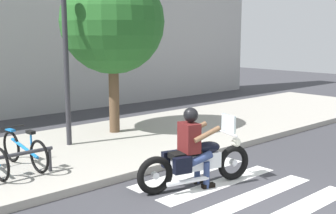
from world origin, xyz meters
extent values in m
cube|color=#A8A399|center=(0.00, 5.07, 0.07)|extent=(24.00, 4.40, 0.15)
cube|color=white|center=(0.79, 0.00, 0.00)|extent=(2.80, 0.40, 0.01)
cube|color=white|center=(0.79, 0.80, 0.00)|extent=(2.80, 0.40, 0.01)
cube|color=white|center=(0.79, 1.60, 0.00)|extent=(2.80, 0.40, 0.01)
cube|color=white|center=(0.79, 2.40, 0.00)|extent=(2.80, 0.40, 0.01)
torus|color=black|center=(1.14, 1.59, 0.33)|extent=(0.68, 0.29, 0.67)
cylinder|color=silver|center=(1.14, 1.59, 0.33)|extent=(0.14, 0.13, 0.12)
torus|color=black|center=(-0.43, 2.00, 0.33)|extent=(0.68, 0.29, 0.67)
cylinder|color=silver|center=(-0.43, 2.00, 0.33)|extent=(0.14, 0.13, 0.12)
cube|color=silver|center=(0.36, 1.79, 0.47)|extent=(0.93, 0.50, 0.28)
ellipsoid|color=black|center=(0.57, 1.74, 0.69)|extent=(0.57, 0.40, 0.22)
cube|color=black|center=(0.14, 1.85, 0.62)|extent=(0.61, 0.41, 0.10)
cube|color=black|center=(0.02, 2.11, 0.51)|extent=(0.34, 0.20, 0.28)
cube|color=black|center=(-0.09, 1.68, 0.51)|extent=(0.34, 0.20, 0.28)
cylinder|color=silver|center=(0.99, 1.63, 0.92)|extent=(0.19, 0.61, 0.03)
sphere|color=white|center=(1.19, 1.58, 0.72)|extent=(0.18, 0.18, 0.18)
cube|color=silver|center=(1.02, 1.62, 1.10)|extent=(0.14, 0.40, 0.32)
cylinder|color=silver|center=(0.05, 1.69, 0.20)|extent=(0.80, 0.28, 0.08)
cube|color=#591919|center=(0.21, 1.83, 0.92)|extent=(0.35, 0.45, 0.52)
sphere|color=black|center=(0.24, 1.82, 1.32)|extent=(0.26, 0.26, 0.26)
cylinder|color=brown|center=(0.49, 1.99, 1.00)|extent=(0.53, 0.22, 0.26)
cylinder|color=brown|center=(0.38, 1.56, 1.00)|extent=(0.53, 0.22, 0.26)
cylinder|color=navy|center=(0.40, 1.95, 0.56)|extent=(0.46, 0.25, 0.24)
cylinder|color=navy|center=(0.51, 1.92, 0.24)|extent=(0.11, 0.11, 0.48)
cube|color=black|center=(0.55, 1.91, 0.04)|extent=(0.26, 0.16, 0.08)
cylinder|color=navy|center=(0.32, 1.64, 0.56)|extent=(0.46, 0.25, 0.24)
cylinder|color=navy|center=(0.43, 1.61, 0.24)|extent=(0.11, 0.11, 0.48)
cube|color=black|center=(0.47, 1.60, 0.04)|extent=(0.26, 0.16, 0.08)
torus|color=black|center=(-2.31, 3.94, 0.46)|extent=(0.11, 0.62, 0.61)
torus|color=black|center=(-1.71, 4.99, 0.47)|extent=(0.11, 0.64, 0.64)
torus|color=black|center=(-1.61, 3.93, 0.47)|extent=(0.11, 0.64, 0.64)
cylinder|color=blue|center=(-1.66, 4.46, 0.54)|extent=(0.15, 0.95, 0.26)
cylinder|color=blue|center=(-1.63, 4.19, 0.70)|extent=(0.04, 0.04, 0.39)
cube|color=black|center=(-1.63, 4.19, 0.90)|extent=(0.12, 0.21, 0.06)
cylinder|color=black|center=(-1.70, 4.88, 0.90)|extent=(0.48, 0.08, 0.03)
cube|color=blue|center=(-1.71, 4.99, 0.82)|extent=(0.11, 0.29, 0.04)
cylinder|color=#333338|center=(-1.41, 3.91, 0.38)|extent=(0.06, 0.06, 0.45)
cylinder|color=#2D2D33|center=(-0.16, 5.47, 1.78)|extent=(0.12, 0.12, 3.55)
cylinder|color=brown|center=(1.40, 5.87, 1.05)|extent=(0.27, 0.27, 2.10)
sphere|color=#235B23|center=(1.40, 5.87, 3.04)|extent=(2.68, 2.68, 2.68)
camera|label=1|loc=(-4.83, -3.28, 2.68)|focal=45.05mm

